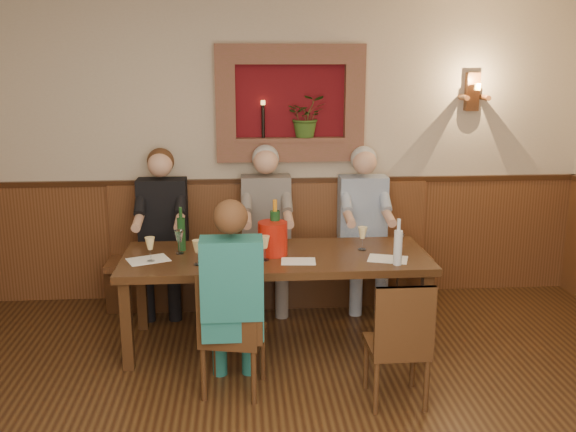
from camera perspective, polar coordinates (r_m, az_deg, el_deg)
The scene contains 28 objects.
room_shell at distance 3.01m, azimuth 0.84°, elevation 6.80°, with size 6.04×6.04×2.82m.
wainscoting at distance 3.42m, azimuth 0.76°, elevation -15.38°, with size 6.02×6.02×1.15m.
wall_niche at distance 5.95m, azimuth 0.60°, elevation 9.54°, with size 1.36×0.30×1.06m.
wall_sconce at distance 6.29m, azimuth 16.11°, elevation 10.49°, with size 0.25×0.20×0.35m.
dining_table at distance 5.08m, azimuth -1.08°, elevation -4.26°, with size 2.40×0.90×0.75m.
bench at distance 6.09m, azimuth -1.58°, elevation -4.61°, with size 3.00×0.45×1.11m.
chair_near_left at distance 4.53m, azimuth -4.89°, elevation -12.27°, with size 0.48×0.48×0.91m.
chair_near_right at distance 4.46m, azimuth 9.60°, elevation -13.05°, with size 0.39×0.39×0.87m.
person_bench_left at distance 5.93m, azimuth -11.04°, elevation -2.47°, with size 0.44×0.54×1.48m.
person_bench_mid at distance 5.89m, azimuth -1.91°, elevation -2.23°, with size 0.45×0.55×1.50m.
person_bench_right at distance 6.00m, azimuth 6.73°, elevation -2.12°, with size 0.44×0.54×1.47m.
person_chair_front at distance 4.38m, azimuth -4.92°, elevation -8.77°, with size 0.41×0.50×1.39m.
spittoon_bucket at distance 5.03m, azimuth -1.37°, elevation -2.00°, with size 0.23×0.23×0.26m, color #B5180B.
wine_bottle_green_a at distance 5.07m, azimuth -1.16°, elevation -1.30°, with size 0.08×0.08×0.43m.
wine_bottle_green_b at distance 5.21m, azimuth -9.46°, elevation -1.51°, with size 0.07×0.07×0.36m.
water_bottle at distance 4.85m, azimuth 9.75°, elevation -2.68°, with size 0.08×0.08×0.35m.
tasting_sheet_a at distance 5.04m, azimuth -12.32°, elevation -3.82°, with size 0.30×0.22×0.00m, color white.
tasting_sheet_b at distance 4.89m, azimuth 0.93°, elevation -4.04°, with size 0.26×0.19×0.00m, color white.
tasting_sheet_c at distance 5.01m, azimuth 8.86°, elevation -3.79°, with size 0.30×0.21×0.00m, color white.
tasting_sheet_d at distance 4.78m, azimuth -3.93°, elevation -4.50°, with size 0.26×0.19×0.00m, color white.
wine_glass_0 at distance 5.03m, azimuth 9.84°, elevation -2.61°, with size 0.08×0.08×0.19m, color white, non-canonical shape.
wine_glass_1 at distance 5.11m, azimuth -5.05°, elevation -2.22°, with size 0.08×0.08×0.19m, color white, non-canonical shape.
wine_glass_2 at distance 4.98m, azimuth -12.14°, elevation -2.93°, with size 0.08×0.08×0.19m, color #FCE496, non-canonical shape.
wine_glass_3 at distance 4.90m, azimuth -2.07°, elevation -2.87°, with size 0.08×0.08×0.19m, color #FCE496, non-canonical shape.
wine_glass_4 at distance 4.76m, azimuth -3.30°, elevation -3.39°, with size 0.08×0.08×0.19m, color #FCE496, non-canonical shape.
wine_glass_5 at distance 5.19m, azimuth 6.63°, elevation -1.99°, with size 0.08×0.08×0.19m, color #FCE496, non-canonical shape.
wine_glass_6 at distance 4.84m, azimuth -8.05°, elevation -3.23°, with size 0.08×0.08×0.19m, color #FCE496, non-canonical shape.
wine_glass_7 at distance 5.13m, azimuth -9.64°, elevation -2.29°, with size 0.08×0.08×0.19m, color white, non-canonical shape.
Camera 1 is at (-0.27, -2.97, 2.26)m, focal length 40.00 mm.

